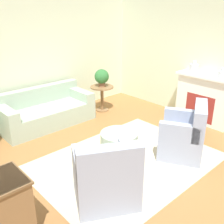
{
  "coord_description": "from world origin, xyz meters",
  "views": [
    {
      "loc": [
        -2.89,
        -2.75,
        2.56
      ],
      "look_at": [
        0.15,
        0.55,
        0.75
      ],
      "focal_mm": 42.0,
      "sensor_mm": 36.0,
      "label": 1
    }
  ],
  "objects": [
    {
      "name": "wall_back",
      "position": [
        0.0,
        3.0,
        1.4
      ],
      "size": [
        9.88,
        0.12,
        2.8
      ],
      "color": "beige",
      "rests_on": "ground_plane"
    },
    {
      "name": "wall_right",
      "position": [
        2.81,
        0.0,
        1.4
      ],
      "size": [
        0.12,
        9.5,
        2.8
      ],
      "color": "beige",
      "rests_on": "ground_plane"
    },
    {
      "name": "fireplace",
      "position": [
        2.57,
        0.02,
        0.59
      ],
      "size": [
        0.44,
        1.37,
        1.14
      ],
      "color": "white",
      "rests_on": "ground_plane"
    },
    {
      "name": "side_table",
      "position": [
        1.31,
        2.19,
        0.46
      ],
      "size": [
        0.6,
        0.6,
        0.66
      ],
      "color": "olive",
      "rests_on": "ground_plane"
    },
    {
      "name": "couch",
      "position": [
        -0.21,
        2.42,
        0.3
      ],
      "size": [
        2.11,
        0.93,
        0.83
      ],
      "color": "#9EB29E",
      "rests_on": "ground_plane"
    },
    {
      "name": "armchair_left",
      "position": [
        -0.95,
        -0.53,
        0.39
      ],
      "size": [
        1.09,
        1.05,
        0.99
      ],
      "color": "#8E99B2",
      "rests_on": "rug"
    },
    {
      "name": "potted_plant_on_side_table",
      "position": [
        1.31,
        2.19,
        0.91
      ],
      "size": [
        0.37,
        0.37,
        0.44
      ],
      "color": "brown",
      "rests_on": "side_table"
    },
    {
      "name": "vase_mantel_near",
      "position": [
        2.55,
        0.36,
        1.25
      ],
      "size": [
        0.2,
        0.2,
        0.28
      ],
      "color": "silver",
      "rests_on": "fireplace"
    },
    {
      "name": "ground_plane",
      "position": [
        0.0,
        0.0,
        0.0
      ],
      "size": [
        16.0,
        16.0,
        0.0
      ],
      "primitive_type": "plane",
      "color": "#996638"
    },
    {
      "name": "armchair_right",
      "position": [
        0.95,
        -0.53,
        0.39
      ],
      "size": [
        1.09,
        1.05,
        0.99
      ],
      "color": "#8E99B2",
      "rests_on": "rug"
    },
    {
      "name": "vase_mantel_far",
      "position": [
        2.55,
        -0.33,
        1.22
      ],
      "size": [
        0.2,
        0.2,
        0.22
      ],
      "color": "silver",
      "rests_on": "fireplace"
    },
    {
      "name": "ottoman_table",
      "position": [
        0.03,
        0.23,
        0.3
      ],
      "size": [
        0.68,
        0.68,
        0.46
      ],
      "color": "#9EB29E",
      "rests_on": "rug"
    },
    {
      "name": "rug",
      "position": [
        0.0,
        0.0,
        0.01
      ],
      "size": [
        3.12,
        2.3,
        0.01
      ],
      "color": "beige",
      "rests_on": "ground_plane"
    }
  ]
}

